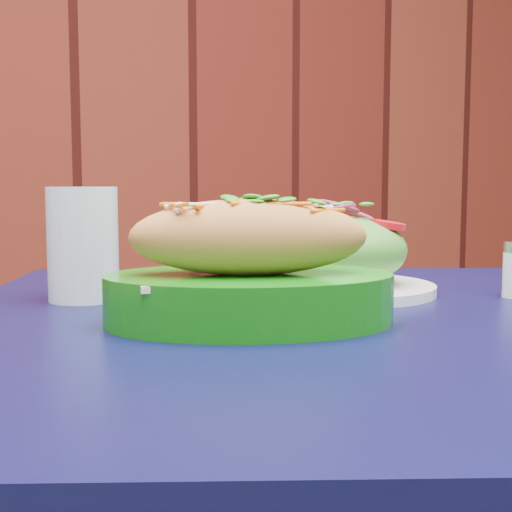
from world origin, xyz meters
name	(u,v)px	position (x,y,z in m)	size (l,w,h in m)	color
brick_wall	(190,28)	(0.00, 2.97, 1.40)	(4.90, 0.04, 2.80)	#52150F
cafe_table	(322,400)	(-0.46, 1.27, 0.66)	(1.05, 1.05, 0.75)	black
banh_mi_basket	(249,273)	(-0.55, 1.26, 0.80)	(0.33, 0.27, 0.13)	#106F0D
salad_plate	(345,257)	(-0.36, 1.39, 0.79)	(0.22, 0.22, 0.11)	white
water_glass	(83,244)	(-0.66, 1.47, 0.82)	(0.08, 0.08, 0.13)	silver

